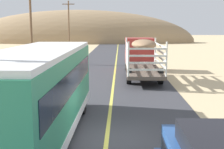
{
  "coord_description": "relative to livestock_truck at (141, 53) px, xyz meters",
  "views": [
    {
      "loc": [
        0.47,
        -10.37,
        4.04
      ],
      "look_at": [
        0.0,
        6.98,
        1.26
      ],
      "focal_mm": 49.29,
      "sensor_mm": 36.0,
      "label": 1
    }
  ],
  "objects": [
    {
      "name": "ground_plane",
      "position": [
        -2.16,
        -15.16,
        -1.79
      ],
      "size": [
        240.0,
        240.0,
        0.0
      ],
      "primitive_type": "plane",
      "color": "#CCB284"
    },
    {
      "name": "road_surface",
      "position": [
        -2.16,
        -15.16,
        -1.78
      ],
      "size": [
        8.0,
        120.0,
        0.02
      ],
      "primitive_type": "cube",
      "color": "#38383D",
      "rests_on": "ground"
    },
    {
      "name": "livestock_truck",
      "position": [
        0.0,
        0.0,
        0.0
      ],
      "size": [
        2.53,
        9.7,
        3.02
      ],
      "color": "#B2332D",
      "rests_on": "road_surface"
    },
    {
      "name": "bus",
      "position": [
        -4.54,
        -15.15,
        -0.04
      ],
      "size": [
        2.54,
        10.0,
        3.21
      ],
      "color": "#2D8C66",
      "rests_on": "road_surface"
    },
    {
      "name": "road_centre_line",
      "position": [
        -2.16,
        -15.16,
        -1.77
      ],
      "size": [
        0.16,
        117.6,
        0.0
      ],
      "primitive_type": "cube",
      "color": "#D8CC4C",
      "rests_on": "road_surface"
    },
    {
      "name": "power_pole_far",
      "position": [
        -11.15,
        31.16,
        2.72
      ],
      "size": [
        2.2,
        0.24,
        8.43
      ],
      "color": "brown",
      "rests_on": "ground"
    },
    {
      "name": "distant_hill",
      "position": [
        -12.02,
        48.21,
        -1.79
      ],
      "size": [
        55.74,
        16.36,
        15.32
      ],
      "primitive_type": "ellipsoid",
      "color": "#997C5A",
      "rests_on": "ground"
    },
    {
      "name": "power_pole_mid",
      "position": [
        -11.15,
        7.06,
        2.57
      ],
      "size": [
        2.2,
        0.24,
        8.15
      ],
      "color": "brown",
      "rests_on": "ground"
    }
  ]
}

